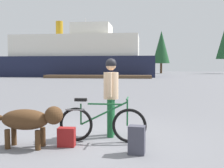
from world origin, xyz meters
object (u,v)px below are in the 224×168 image
Objects in this scene: ferry_boat at (78,57)px; handbag_pannier at (67,137)px; sailboat_moored at (86,73)px; dog at (30,120)px; backpack at (137,140)px; bicycle at (102,123)px; person_cyclist at (111,90)px.

handbag_pannier is at bearing -76.22° from ferry_boat.
dog is at bearing -78.98° from sailboat_moored.
dog is 2.00m from backpack.
bicycle is 37.63m from ferry_boat.
ferry_boat is (-9.73, 35.81, 2.01)m from person_cyclist.
sailboat_moored is at bearing 103.76° from backpack.
sailboat_moored is at bearing 103.32° from person_cyclist.
dog is 4.05× the size of handbag_pannier.
bicycle is at bearing 136.90° from backpack.
person_cyclist is 38.91m from sailboat_moored.
bicycle is at bearing -77.03° from sailboat_moored.
backpack is at bearing -62.91° from person_cyclist.
backpack is 38.47m from ferry_boat.
bicycle is at bearing -75.18° from ferry_boat.
ferry_boat is (-8.34, 36.83, 2.49)m from dog.
ferry_boat is at bearing -110.52° from sailboat_moored.
handbag_pannier is (-0.61, -0.39, -0.19)m from bicycle.
person_cyclist is at bearing -74.79° from ferry_boat.
dog is (-1.39, -1.02, -0.49)m from person_cyclist.
sailboat_moored reaches higher than handbag_pannier.
ferry_boat is (-9.00, 36.68, 2.83)m from handbag_pannier.
person_cyclist reaches higher than dog.
bicycle is 1.21× the size of dog.
backpack is at bearing -3.78° from dog.
backpack is at bearing -43.10° from bicycle.
sailboat_moored is (0.77, 2.06, -2.52)m from ferry_boat.
bicycle is at bearing 32.72° from handbag_pannier.
person_cyclist is at bearing 49.79° from handbag_pannier.
person_cyclist is 0.18× the size of sailboat_moored.
person_cyclist is 1.41m from handbag_pannier.
bicycle is 0.07× the size of ferry_boat.
ferry_boat is at bearing 105.61° from backpack.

